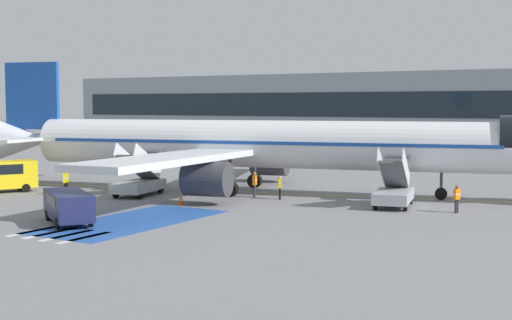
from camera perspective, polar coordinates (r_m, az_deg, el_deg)
ground_plane at (r=54.07m, az=0.35°, el=-2.56°), size 600.00×600.00×0.00m
apron_leadline_yellow at (r=53.43m, az=0.70°, el=-2.64°), size 78.64×18.18×0.01m
apron_stand_patch_blue at (r=41.16m, az=-9.91°, el=-4.86°), size 5.39×12.11×0.01m
apron_walkway_bar_0 at (r=39.29m, az=-17.36°, el=-5.44°), size 0.44×3.60×0.01m
apron_walkway_bar_1 at (r=38.42m, az=-16.16°, el=-5.64°), size 0.44×3.60×0.01m
apron_walkway_bar_2 at (r=37.56m, az=-14.90°, el=-5.84°), size 0.44×3.60×0.01m
apron_walkway_bar_3 at (r=36.73m, az=-13.58°, el=-6.05°), size 0.44×3.60×0.01m
airliner at (r=53.31m, az=-0.00°, el=1.23°), size 45.43×34.85×10.08m
boarding_stairs_forward at (r=47.04m, az=10.95°, el=-2.49°), size 3.22×5.53×3.98m
boarding_stairs_aft at (r=52.42m, az=-9.35°, el=-1.76°), size 3.22×5.53×3.95m
fuel_tanker at (r=78.72m, az=6.41°, el=0.85°), size 10.86×3.24×3.31m
service_van_0 at (r=41.02m, az=-14.78°, el=-3.44°), size 5.23×4.37×1.78m
service_van_1 at (r=56.88m, az=-19.67°, el=-1.05°), size 3.92×5.25×2.36m
ground_crew_0 at (r=50.86m, az=-0.11°, el=-1.82°), size 0.31×0.47×1.80m
ground_crew_1 at (r=53.72m, az=-14.98°, el=-1.59°), size 0.46×0.47×1.86m
ground_crew_2 at (r=45.20m, az=15.76°, el=-2.86°), size 0.38×0.49×1.71m
ground_crew_3 at (r=49.66m, az=1.93°, el=-2.07°), size 0.42×0.49×1.68m
traffic_cone_0 at (r=47.45m, az=-6.04°, el=-3.22°), size 0.52×0.52×0.58m
terminal_building at (r=122.88m, az=11.46°, el=4.09°), size 133.53×12.10×11.87m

